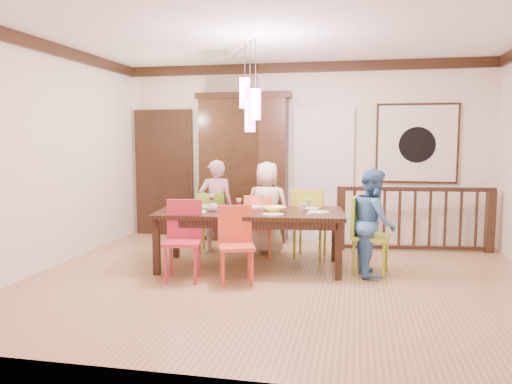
% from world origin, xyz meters
% --- Properties ---
extents(floor, '(6.00, 6.00, 0.00)m').
position_xyz_m(floor, '(0.00, 0.00, 0.00)').
color(floor, '#99704A').
rests_on(floor, ground).
extents(ceiling, '(6.00, 6.00, 0.00)m').
position_xyz_m(ceiling, '(0.00, 0.00, 2.90)').
color(ceiling, white).
rests_on(ceiling, wall_back).
extents(wall_back, '(6.00, 0.00, 6.00)m').
position_xyz_m(wall_back, '(0.00, 2.50, 1.45)').
color(wall_back, silver).
rests_on(wall_back, floor).
extents(wall_left, '(0.00, 5.00, 5.00)m').
position_xyz_m(wall_left, '(-3.00, 0.00, 1.45)').
color(wall_left, silver).
rests_on(wall_left, floor).
extents(crown_molding, '(6.00, 5.00, 0.16)m').
position_xyz_m(crown_molding, '(0.00, 0.00, 2.82)').
color(crown_molding, black).
rests_on(crown_molding, wall_back).
extents(panel_door, '(1.04, 0.07, 2.24)m').
position_xyz_m(panel_door, '(-2.40, 2.45, 1.05)').
color(panel_door, black).
rests_on(panel_door, wall_back).
extents(white_doorway, '(0.97, 0.05, 2.22)m').
position_xyz_m(white_doorway, '(0.35, 2.46, 1.05)').
color(white_doorway, silver).
rests_on(white_doorway, wall_back).
extents(painting, '(1.25, 0.06, 1.25)m').
position_xyz_m(painting, '(1.80, 2.46, 1.60)').
color(painting, black).
rests_on(painting, wall_back).
extents(pendant_cluster, '(0.27, 0.21, 1.14)m').
position_xyz_m(pendant_cluster, '(-0.45, 0.50, 2.11)').
color(pendant_cluster, '#F449A3').
rests_on(pendant_cluster, ceiling).
extents(dining_table, '(2.47, 1.31, 0.75)m').
position_xyz_m(dining_table, '(-0.45, 0.50, 0.68)').
color(dining_table, black).
rests_on(dining_table, floor).
extents(chair_far_left, '(0.45, 0.45, 0.89)m').
position_xyz_m(chair_far_left, '(-1.20, 1.31, 0.51)').
color(chair_far_left, '#7CB224').
rests_on(chair_far_left, floor).
extents(chair_far_mid, '(0.43, 0.43, 0.89)m').
position_xyz_m(chair_far_mid, '(-0.44, 1.18, 0.51)').
color(chair_far_mid, '#F75837').
rests_on(chair_far_mid, floor).
extents(chair_far_right, '(0.50, 0.50, 0.99)m').
position_xyz_m(chair_far_right, '(0.26, 1.22, 0.57)').
color(chair_far_right, '#97A123').
rests_on(chair_far_right, floor).
extents(chair_near_left, '(0.50, 0.50, 0.94)m').
position_xyz_m(chair_near_left, '(-1.11, -0.24, 0.54)').
color(chair_near_left, '#BD253E').
rests_on(chair_near_left, floor).
extents(chair_near_mid, '(0.51, 0.51, 0.89)m').
position_xyz_m(chair_near_mid, '(-0.46, -0.22, 0.51)').
color(chair_near_mid, '#D3432C').
rests_on(chair_near_mid, floor).
extents(chair_end_right, '(0.50, 0.50, 0.96)m').
position_xyz_m(chair_end_right, '(1.07, 0.49, 0.55)').
color(chair_end_right, '#94B925').
rests_on(chair_end_right, floor).
extents(china_hutch, '(1.53, 0.46, 2.42)m').
position_xyz_m(china_hutch, '(-0.95, 2.30, 1.21)').
color(china_hutch, black).
rests_on(china_hutch, floor).
extents(balustrade, '(2.32, 0.35, 0.96)m').
position_xyz_m(balustrade, '(1.75, 1.95, 0.50)').
color(balustrade, black).
rests_on(balustrade, floor).
extents(person_far_left, '(0.58, 0.48, 1.37)m').
position_xyz_m(person_far_left, '(-1.14, 1.31, 0.68)').
color(person_far_left, '#D3A1B1').
rests_on(person_far_left, floor).
extents(person_far_mid, '(0.68, 0.45, 1.35)m').
position_xyz_m(person_far_mid, '(-0.39, 1.37, 0.67)').
color(person_far_mid, beige).
rests_on(person_far_mid, floor).
extents(person_end_right, '(0.59, 0.71, 1.32)m').
position_xyz_m(person_end_right, '(1.10, 0.47, 0.66)').
color(person_end_right, '#437ABD').
rests_on(person_end_right, floor).
extents(serving_bowl, '(0.39, 0.39, 0.07)m').
position_xyz_m(serving_bowl, '(-0.13, 0.42, 0.79)').
color(serving_bowl, gold).
rests_on(serving_bowl, dining_table).
extents(small_bowl, '(0.23, 0.23, 0.06)m').
position_xyz_m(small_bowl, '(-0.60, 0.50, 0.78)').
color(small_bowl, white).
rests_on(small_bowl, dining_table).
extents(cup_left, '(0.15, 0.15, 0.10)m').
position_xyz_m(cup_left, '(-0.91, 0.34, 0.80)').
color(cup_left, silver).
rests_on(cup_left, dining_table).
extents(cup_right, '(0.11, 0.11, 0.09)m').
position_xyz_m(cup_right, '(0.21, 0.64, 0.80)').
color(cup_right, silver).
rests_on(cup_right, dining_table).
extents(plate_far_left, '(0.26, 0.26, 0.01)m').
position_xyz_m(plate_far_left, '(-1.17, 0.74, 0.76)').
color(plate_far_left, white).
rests_on(plate_far_left, dining_table).
extents(plate_far_mid, '(0.26, 0.26, 0.01)m').
position_xyz_m(plate_far_mid, '(-0.48, 0.84, 0.76)').
color(plate_far_mid, white).
rests_on(plate_far_mid, dining_table).
extents(plate_far_right, '(0.26, 0.26, 0.01)m').
position_xyz_m(plate_far_right, '(0.28, 0.81, 0.76)').
color(plate_far_right, white).
rests_on(plate_far_right, dining_table).
extents(plate_near_left, '(0.26, 0.26, 0.01)m').
position_xyz_m(plate_near_left, '(-1.10, 0.22, 0.76)').
color(plate_near_left, white).
rests_on(plate_near_left, dining_table).
extents(plate_near_mid, '(0.26, 0.26, 0.01)m').
position_xyz_m(plate_near_mid, '(-0.11, 0.20, 0.76)').
color(plate_near_mid, white).
rests_on(plate_near_mid, dining_table).
extents(plate_end_right, '(0.26, 0.26, 0.01)m').
position_xyz_m(plate_end_right, '(0.42, 0.49, 0.76)').
color(plate_end_right, white).
rests_on(plate_end_right, dining_table).
extents(wine_glass_a, '(0.08, 0.08, 0.19)m').
position_xyz_m(wine_glass_a, '(-1.02, 0.67, 0.84)').
color(wine_glass_a, '#590C19').
rests_on(wine_glass_a, dining_table).
extents(wine_glass_b, '(0.08, 0.08, 0.19)m').
position_xyz_m(wine_glass_b, '(-0.34, 0.72, 0.84)').
color(wine_glass_b, silver).
rests_on(wine_glass_b, dining_table).
extents(wine_glass_c, '(0.08, 0.08, 0.19)m').
position_xyz_m(wine_glass_c, '(-0.54, 0.22, 0.84)').
color(wine_glass_c, '#590C19').
rests_on(wine_glass_c, dining_table).
extents(wine_glass_d, '(0.08, 0.08, 0.19)m').
position_xyz_m(wine_glass_d, '(0.31, 0.33, 0.84)').
color(wine_glass_d, silver).
rests_on(wine_glass_d, dining_table).
extents(napkin, '(0.18, 0.14, 0.01)m').
position_xyz_m(napkin, '(-0.54, 0.11, 0.76)').
color(napkin, '#D83359').
rests_on(napkin, dining_table).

